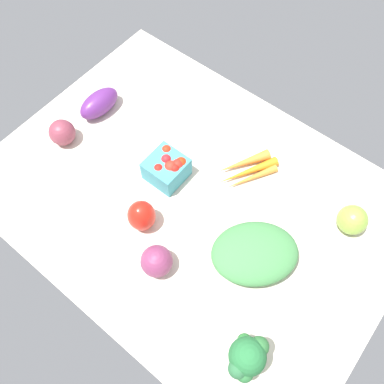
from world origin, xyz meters
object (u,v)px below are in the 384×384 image
berry_basket (168,168)px  broccoli_head (247,357)px  red_onion_near_basket (62,132)px  heirloom_tomato_green (352,220)px  carrot_bunch (247,169)px  bell_pepper_red (142,216)px  leafy_greens_clump (255,253)px  eggplant (99,103)px  red_onion_center (157,261)px

berry_basket → broccoli_head: bearing=-30.9°
red_onion_near_basket → broccoli_head: 73.31cm
berry_basket → heirloom_tomato_green: size_ratio=1.29×
carrot_bunch → broccoli_head: size_ratio=1.39×
red_onion_near_basket → bell_pepper_red: size_ratio=0.80×
berry_basket → red_onion_near_basket: size_ratio=1.32×
bell_pepper_red → berry_basket: bearing=105.8°
leafy_greens_clump → carrot_bunch: 23.93cm
berry_basket → eggplant: 29.69cm
carrot_bunch → eggplant: size_ratio=1.30×
broccoli_head → leafy_greens_clump: bearing=119.3°
heirloom_tomato_green → leafy_greens_clump: 25.32cm
carrot_bunch → eggplant: (-44.68, -9.23, 1.95)cm
red_onion_near_basket → leafy_greens_clump: bearing=4.1°
eggplant → bell_pepper_red: (33.37, -18.93, 1.20)cm
heirloom_tomato_green → broccoli_head: broccoli_head is taller
heirloom_tomato_green → eggplant: bearing=-170.7°
leafy_greens_clump → eggplant: 60.42cm
broccoli_head → carrot_bunch: bearing=124.2°
heirloom_tomato_green → broccoli_head: size_ratio=0.61×
heirloom_tomato_green → bell_pepper_red: (-39.89, -30.99, 0.83)cm
berry_basket → leafy_greens_clump: (30.37, -4.73, -0.75)cm
heirloom_tomato_green → red_onion_center: size_ratio=0.97×
carrot_bunch → red_onion_center: bearing=-92.1°
berry_basket → leafy_greens_clump: berry_basket is taller
heirloom_tomato_green → bell_pepper_red: bearing=-142.2°
bell_pepper_red → red_onion_center: bearing=-31.5°
berry_basket → leafy_greens_clump: 30.74cm
heirloom_tomato_green → leafy_greens_clump: size_ratio=0.36×
carrot_bunch → broccoli_head: 47.36cm
leafy_greens_clump → red_onion_center: size_ratio=2.73×
red_onion_near_basket → berry_basket: bearing=17.0°
red_onion_near_basket → broccoli_head: (71.44, -15.96, 4.00)cm
berry_basket → red_onion_center: size_ratio=1.26×
eggplant → broccoli_head: 77.11cm
bell_pepper_red → heirloom_tomato_green: bearing=37.8°
carrot_bunch → red_onion_near_basket: bearing=-153.1°
berry_basket → red_onion_center: (14.09, -20.49, -0.19)cm
red_onion_near_basket → carrot_bunch: 50.57cm
leafy_greens_clump → carrot_bunch: leafy_greens_clump is taller
bell_pepper_red → broccoli_head: broccoli_head is taller
red_onion_near_basket → eggplant: bearing=88.5°
heirloom_tomato_green → carrot_bunch: 28.82cm
leafy_greens_clump → red_onion_center: red_onion_center is taller
leafy_greens_clump → carrot_bunch: bearing=129.0°
heirloom_tomato_green → eggplant: heirloom_tomato_green is taller
red_onion_near_basket → eggplant: 13.65cm
leafy_greens_clump → carrot_bunch: (-15.01, 18.55, -1.86)cm
heirloom_tomato_green → eggplant: (-73.27, -12.05, -0.37)cm
eggplant → red_onion_near_basket: bearing=2.3°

